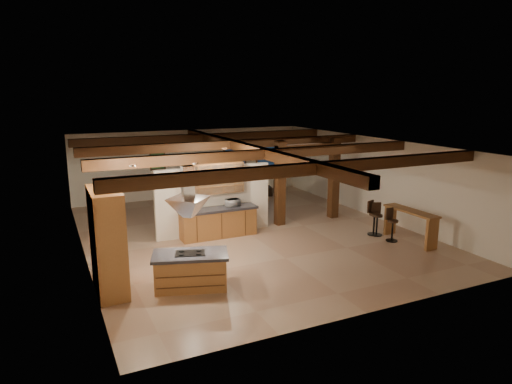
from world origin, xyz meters
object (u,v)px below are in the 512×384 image
at_px(dining_table, 235,204).
at_px(sofa, 250,190).
at_px(kitchen_island, 191,270).
at_px(bar_counter, 410,221).

bearing_deg(dining_table, sofa, 72.59).
bearing_deg(sofa, kitchen_island, 71.92).
height_order(dining_table, sofa, dining_table).
distance_m(kitchen_island, dining_table, 7.08).
bearing_deg(sofa, dining_table, 67.17).
xyz_separation_m(sofa, bar_counter, (1.80, -7.80, 0.40)).
distance_m(dining_table, bar_counter, 6.65).
bearing_deg(dining_table, bar_counter, -38.92).
xyz_separation_m(kitchen_island, dining_table, (3.64, 6.08, -0.15)).
relative_size(kitchen_island, bar_counter, 1.01).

